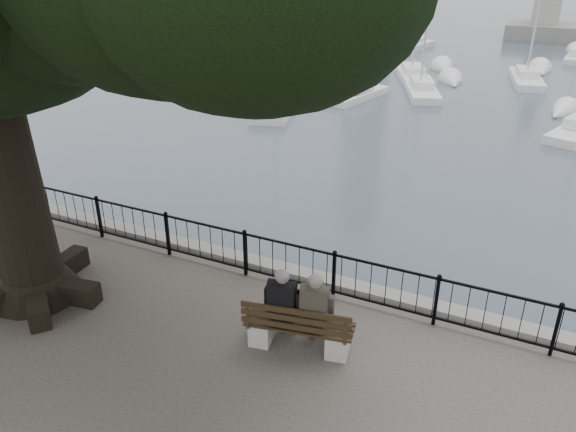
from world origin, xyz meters
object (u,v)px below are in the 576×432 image
Objects in this scene: bench at (299,332)px; person_left at (285,308)px; lion_monument at (547,13)px; person_right at (316,313)px.

person_left is at bearing 169.66° from bench.
person_left is 49.13m from lion_monument.
lion_monument reaches higher than bench.
person_right is at bearing -90.82° from lion_monument.
person_right is 49.01m from lion_monument.
bench is 1.24× the size of person_left.
bench is at bearing -91.12° from lion_monument.
person_left is 0.56m from person_right.
bench is at bearing -10.34° from person_left.
bench is 0.48m from person_left.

